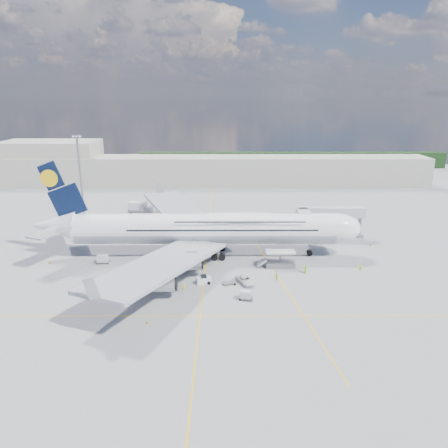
{
  "coord_description": "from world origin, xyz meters",
  "views": [
    {
      "loc": [
        4.05,
        -88.68,
        37.48
      ],
      "look_at": [
        4.36,
        8.0,
        8.48
      ],
      "focal_mm": 35.0,
      "sensor_mm": 36.0,
      "label": 1
    }
  ],
  "objects_px": {
    "cone_wing_right_inner": "(160,286)",
    "crew_nose": "(360,267)",
    "cargo_loader": "(279,261)",
    "cone_wing_right_outer": "(147,322)",
    "airliner": "(207,228)",
    "dolly_row_b": "(155,268)",
    "cone_wing_left_outer": "(166,227)",
    "jet_bridge": "(321,216)",
    "service_van": "(245,280)",
    "cone_nose": "(371,245)",
    "baggage_tug": "(204,280)",
    "dolly_back": "(103,259)",
    "dolly_nose_near": "(229,283)",
    "catering_truck_inner": "(206,226)",
    "dolly_row_c": "(109,295)",
    "catering_truck_outer": "(140,209)",
    "crew_van": "(305,269)",
    "crew_tug": "(184,287)",
    "cone_tail": "(49,263)",
    "crew_loader": "(276,277)",
    "dolly_row_a": "(134,274)",
    "light_mast": "(80,175)",
    "dolly_nose_far": "(245,295)",
    "cone_wing_left_inner": "(179,229)",
    "crew_wing": "(141,289)"
  },
  "relations": [
    {
      "from": "baggage_tug",
      "to": "cone_wing_left_inner",
      "type": "height_order",
      "value": "baggage_tug"
    },
    {
      "from": "baggage_tug",
      "to": "dolly_back",
      "type": "bearing_deg",
      "value": 139.56
    },
    {
      "from": "service_van",
      "to": "cone_nose",
      "type": "bearing_deg",
      "value": 10.84
    },
    {
      "from": "dolly_row_b",
      "to": "cone_nose",
      "type": "relative_size",
      "value": 5.27
    },
    {
      "from": "dolly_nose_far",
      "to": "cone_wing_right_inner",
      "type": "bearing_deg",
      "value": 174.15
    },
    {
      "from": "cone_wing_left_outer",
      "to": "jet_bridge",
      "type": "bearing_deg",
      "value": -14.95
    },
    {
      "from": "light_mast",
      "to": "cone_nose",
      "type": "distance_m",
      "value": 87.68
    },
    {
      "from": "cone_tail",
      "to": "dolly_row_c",
      "type": "bearing_deg",
      "value": -43.72
    },
    {
      "from": "jet_bridge",
      "to": "dolly_row_a",
      "type": "relative_size",
      "value": 5.97
    },
    {
      "from": "dolly_nose_near",
      "to": "catering_truck_inner",
      "type": "distance_m",
      "value": 35.53
    },
    {
      "from": "dolly_nose_far",
      "to": "crew_nose",
      "type": "xyz_separation_m",
      "value": [
        25.9,
        13.57,
        0.04
      ]
    },
    {
      "from": "airliner",
      "to": "crew_tug",
      "type": "bearing_deg",
      "value": -101.26
    },
    {
      "from": "light_mast",
      "to": "dolly_nose_far",
      "type": "xyz_separation_m",
      "value": [
        48.36,
        -58.54,
        -12.29
      ]
    },
    {
      "from": "cargo_loader",
      "to": "dolly_nose_far",
      "type": "height_order",
      "value": "cargo_loader"
    },
    {
      "from": "crew_loader",
      "to": "crew_wing",
      "type": "relative_size",
      "value": 0.87
    },
    {
      "from": "airliner",
      "to": "dolly_row_b",
      "type": "xyz_separation_m",
      "value": [
        -10.95,
        -10.75,
        -5.77
      ]
    },
    {
      "from": "catering_truck_inner",
      "to": "service_van",
      "type": "distance_m",
      "value": 35.84
    },
    {
      "from": "baggage_tug",
      "to": "cone_wing_right_inner",
      "type": "distance_m",
      "value": 9.07
    },
    {
      "from": "dolly_row_c",
      "to": "catering_truck_outer",
      "type": "xyz_separation_m",
      "value": [
        -4.44,
        58.13,
        1.7
      ]
    },
    {
      "from": "crew_wing",
      "to": "cone_wing_right_outer",
      "type": "height_order",
      "value": "crew_wing"
    },
    {
      "from": "service_van",
      "to": "crew_van",
      "type": "height_order",
      "value": "crew_van"
    },
    {
      "from": "crew_tug",
      "to": "cone_tail",
      "type": "height_order",
      "value": "crew_tug"
    },
    {
      "from": "catering_truck_outer",
      "to": "service_van",
      "type": "relative_size",
      "value": 1.55
    },
    {
      "from": "dolly_row_b",
      "to": "dolly_nose_near",
      "type": "bearing_deg",
      "value": -19.85
    },
    {
      "from": "dolly_row_b",
      "to": "crew_van",
      "type": "bearing_deg",
      "value": -0.05
    },
    {
      "from": "crew_wing",
      "to": "cone_wing_left_inner",
      "type": "xyz_separation_m",
      "value": [
        3.49,
        41.69,
        -0.7
      ]
    },
    {
      "from": "cone_wing_right_outer",
      "to": "dolly_back",
      "type": "bearing_deg",
      "value": 118.02
    },
    {
      "from": "jet_bridge",
      "to": "cone_nose",
      "type": "relative_size",
      "value": 30.65
    },
    {
      "from": "cone_wing_right_inner",
      "to": "crew_nose",
      "type": "bearing_deg",
      "value": 10.98
    },
    {
      "from": "dolly_row_b",
      "to": "dolly_row_c",
      "type": "distance_m",
      "value": 13.77
    },
    {
      "from": "light_mast",
      "to": "crew_tug",
      "type": "xyz_separation_m",
      "value": [
        36.31,
        -54.84,
        -12.45
      ]
    },
    {
      "from": "airliner",
      "to": "crew_tug",
      "type": "relative_size",
      "value": 52.62
    },
    {
      "from": "crew_nose",
      "to": "cone_tail",
      "type": "xyz_separation_m",
      "value": [
        -69.97,
        4.57,
        -0.66
      ]
    },
    {
      "from": "dolly_nose_far",
      "to": "cone_wing_right_outer",
      "type": "relative_size",
      "value": 5.41
    },
    {
      "from": "crew_tug",
      "to": "light_mast",
      "type": "bearing_deg",
      "value": 146.99
    },
    {
      "from": "light_mast",
      "to": "crew_nose",
      "type": "height_order",
      "value": "light_mast"
    },
    {
      "from": "crew_loader",
      "to": "cone_wing_right_inner",
      "type": "distance_m",
      "value": 24.15
    },
    {
      "from": "cargo_loader",
      "to": "cone_wing_right_outer",
      "type": "distance_m",
      "value": 36.19
    },
    {
      "from": "baggage_tug",
      "to": "cone_wing_left_outer",
      "type": "xyz_separation_m",
      "value": [
        -12.69,
        38.54,
        -0.56
      ]
    },
    {
      "from": "dolly_row_a",
      "to": "crew_nose",
      "type": "relative_size",
      "value": 1.64
    },
    {
      "from": "cone_wing_left_inner",
      "to": "dolly_row_a",
      "type": "bearing_deg",
      "value": -100.32
    },
    {
      "from": "airliner",
      "to": "cone_wing_right_inner",
      "type": "bearing_deg",
      "value": -116.0
    },
    {
      "from": "catering_truck_outer",
      "to": "crew_nose",
      "type": "relative_size",
      "value": 4.16
    },
    {
      "from": "catering_truck_inner",
      "to": "cone_wing_right_outer",
      "type": "relative_size",
      "value": 13.62
    },
    {
      "from": "dolly_nose_far",
      "to": "cone_wing_right_inner",
      "type": "relative_size",
      "value": 4.59
    },
    {
      "from": "service_van",
      "to": "cone_nose",
      "type": "height_order",
      "value": "service_van"
    },
    {
      "from": "jet_bridge",
      "to": "dolly_nose_near",
      "type": "xyz_separation_m",
      "value": [
        -24.42,
        -27.59,
        -6.53
      ]
    },
    {
      "from": "dolly_nose_near",
      "to": "crew_loader",
      "type": "xyz_separation_m",
      "value": [
        9.84,
        1.75,
        0.51
      ]
    },
    {
      "from": "jet_bridge",
      "to": "dolly_nose_far",
      "type": "distance_m",
      "value": 41.04
    },
    {
      "from": "dolly_row_a",
      "to": "crew_tug",
      "type": "relative_size",
      "value": 2.09
    }
  ]
}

